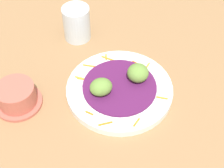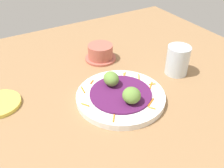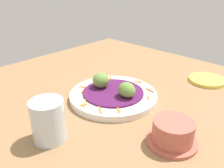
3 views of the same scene
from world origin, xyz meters
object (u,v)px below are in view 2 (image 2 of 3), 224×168
at_px(main_plate, 121,97).
at_px(water_glass, 178,60).
at_px(guac_scoop_left, 111,79).
at_px(terracotta_bowl, 100,53).
at_px(guac_scoop_center, 132,95).

bearing_deg(main_plate, water_glass, -83.63).
bearing_deg(guac_scoop_left, terracotta_bowl, -18.98).
bearing_deg(water_glass, guac_scoop_center, 107.91).
bearing_deg(water_glass, guac_scoop_left, 84.61).
bearing_deg(main_plate, guac_scoop_left, 3.80).
relative_size(guac_scoop_left, guac_scoop_center, 1.03).
distance_m(guac_scoop_left, guac_scoop_center, 0.10).
distance_m(main_plate, guac_scoop_left, 0.06).
height_order(main_plate, water_glass, water_glass).
bearing_deg(guac_scoop_left, water_glass, -95.39).
bearing_deg(water_glass, main_plate, 96.37).
xyz_separation_m(guac_scoop_center, water_glass, (0.07, -0.23, 0.00)).
height_order(main_plate, guac_scoop_center, guac_scoop_center).
bearing_deg(terracotta_bowl, water_glass, -139.85).
distance_m(main_plate, terracotta_bowl, 0.24).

